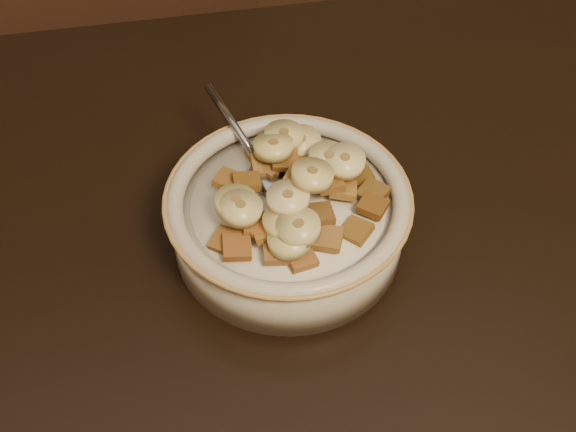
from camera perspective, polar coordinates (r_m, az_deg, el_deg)
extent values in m
cube|color=black|center=(0.54, 1.98, -12.58)|extent=(1.41, 0.92, 0.04)
cube|color=#382017|center=(1.05, -11.18, 2.62)|extent=(0.50, 0.50, 0.92)
cylinder|color=beige|center=(0.57, 0.00, -0.56)|extent=(0.18, 0.18, 0.04)
cylinder|color=silver|center=(0.55, 0.00, 0.92)|extent=(0.15, 0.15, 0.00)
ellipsoid|color=#9093A1|center=(0.56, -1.51, 3.09)|extent=(0.05, 0.05, 0.01)
cube|color=brown|center=(0.56, 0.47, 4.44)|extent=(0.03, 0.03, 0.01)
cube|color=brown|center=(0.52, 2.50, 0.15)|extent=(0.02, 0.02, 0.01)
cube|color=brown|center=(0.58, -0.49, 5.25)|extent=(0.03, 0.03, 0.01)
cube|color=brown|center=(0.52, -2.53, -0.63)|extent=(0.02, 0.02, 0.01)
cube|color=brown|center=(0.54, -3.90, 1.84)|extent=(0.02, 0.02, 0.01)
cube|color=olive|center=(0.53, 0.68, 2.64)|extent=(0.03, 0.03, 0.01)
cube|color=brown|center=(0.55, -4.69, 2.82)|extent=(0.03, 0.03, 0.01)
cube|color=brown|center=(0.52, 3.19, -1.76)|extent=(0.03, 0.03, 0.01)
cube|color=brown|center=(0.56, 5.58, 3.33)|extent=(0.02, 0.02, 0.01)
cube|color=#9D5219|center=(0.52, -1.64, -0.68)|extent=(0.03, 0.03, 0.01)
cube|color=brown|center=(0.57, 2.17, 4.90)|extent=(0.03, 0.03, 0.01)
cube|color=#92601A|center=(0.55, 3.62, 3.45)|extent=(0.03, 0.03, 0.01)
cube|color=brown|center=(0.51, -4.06, -2.48)|extent=(0.02, 0.02, 0.01)
cube|color=brown|center=(0.55, 6.73, 1.87)|extent=(0.03, 0.03, 0.01)
cube|color=brown|center=(0.56, -1.51, 4.11)|extent=(0.03, 0.03, 0.01)
cube|color=brown|center=(0.52, -4.92, -1.97)|extent=(0.03, 0.03, 0.01)
cube|color=brown|center=(0.58, 0.03, 4.91)|extent=(0.02, 0.02, 0.01)
cube|color=#915A31|center=(0.58, -2.20, 4.89)|extent=(0.03, 0.03, 0.01)
cube|color=brown|center=(0.53, 5.41, -1.17)|extent=(0.03, 0.03, 0.01)
cube|color=#925F32|center=(0.51, 1.02, -3.28)|extent=(0.02, 0.02, 0.01)
cube|color=brown|center=(0.56, -1.88, 4.03)|extent=(0.02, 0.02, 0.01)
cube|color=#91561D|center=(0.54, 3.27, 2.62)|extent=(0.02, 0.02, 0.01)
cube|color=brown|center=(0.52, -2.83, -0.62)|extent=(0.03, 0.03, 0.01)
cube|color=#936319|center=(0.51, -1.66, -1.04)|extent=(0.02, 0.02, 0.01)
cube|color=brown|center=(0.56, -0.22, 4.50)|extent=(0.02, 0.02, 0.01)
cube|color=brown|center=(0.52, 0.04, -0.03)|extent=(0.03, 0.02, 0.01)
cube|color=brown|center=(0.54, 6.71, 0.79)|extent=(0.03, 0.03, 0.01)
cube|color=olive|center=(0.55, 4.39, 2.16)|extent=(0.03, 0.03, 0.01)
cube|color=olive|center=(0.58, -1.76, 4.86)|extent=(0.02, 0.02, 0.01)
cube|color=brown|center=(0.54, -3.29, 2.72)|extent=(0.02, 0.02, 0.01)
cube|color=brown|center=(0.51, -0.85, -2.80)|extent=(0.02, 0.02, 0.01)
cylinder|color=beige|center=(0.50, 0.12, -1.89)|extent=(0.03, 0.03, 0.01)
cylinder|color=#DEC47E|center=(0.52, -3.74, 0.59)|extent=(0.04, 0.04, 0.01)
cylinder|color=beige|center=(0.55, 4.51, 4.32)|extent=(0.04, 0.04, 0.01)
cylinder|color=beige|center=(0.51, 0.00, 1.39)|extent=(0.04, 0.04, 0.01)
cylinder|color=#EADE71|center=(0.56, -1.16, 5.50)|extent=(0.04, 0.04, 0.01)
cylinder|color=tan|center=(0.50, 0.85, -0.93)|extent=(0.04, 0.04, 0.01)
cylinder|color=tan|center=(0.57, 1.06, 5.82)|extent=(0.04, 0.04, 0.02)
cylinder|color=#D0C77D|center=(0.52, -4.13, 1.02)|extent=(0.04, 0.04, 0.01)
cylinder|color=#F5D481|center=(0.52, 1.94, 3.26)|extent=(0.04, 0.04, 0.02)
cylinder|color=#EED676|center=(0.51, -0.26, -0.44)|extent=(0.04, 0.04, 0.01)
cylinder|color=#E3D382|center=(0.55, 3.23, 4.50)|extent=(0.04, 0.04, 0.01)
cylinder|color=tan|center=(0.57, -0.32, 6.34)|extent=(0.04, 0.04, 0.01)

